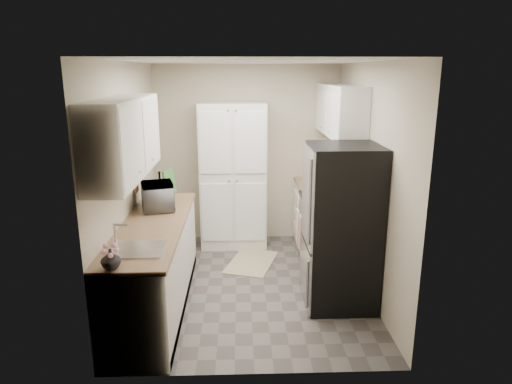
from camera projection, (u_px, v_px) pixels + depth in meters
ground at (250, 285)px, 5.28m from camera, size 3.20×3.20×0.00m
room_shell at (248, 146)px, 4.85m from camera, size 2.64×3.24×2.52m
pantry_cabinet at (233, 176)px, 6.29m from camera, size 0.90×0.55×2.00m
base_cabinet_left at (156, 267)px, 4.72m from camera, size 0.60×2.30×0.88m
countertop_left at (153, 225)px, 4.60m from camera, size 0.63×2.33×0.04m
base_cabinet_right at (319, 216)px, 6.35m from camera, size 0.60×0.80×0.88m
countertop_right at (320, 184)px, 6.23m from camera, size 0.63×0.83×0.04m
electric_range at (329, 234)px, 5.57m from camera, size 0.71×0.78×1.13m
refrigerator at (342, 227)px, 4.70m from camera, size 0.70×0.72×1.70m
microwave at (158, 196)px, 5.06m from camera, size 0.46×0.57×0.28m
wine_bottle at (160, 188)px, 5.33m from camera, size 0.08×0.08×0.32m
flower_vase at (111, 259)px, 3.52m from camera, size 0.19×0.19×0.16m
cutting_board at (170, 182)px, 5.65m from camera, size 0.10×0.24×0.31m
toaster_oven at (326, 174)px, 6.32m from camera, size 0.37×0.41×0.19m
fruit_basket at (326, 164)px, 6.29m from camera, size 0.25×0.25×0.10m
kitchen_mat at (252, 262)px, 5.90m from camera, size 0.75×0.96×0.01m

